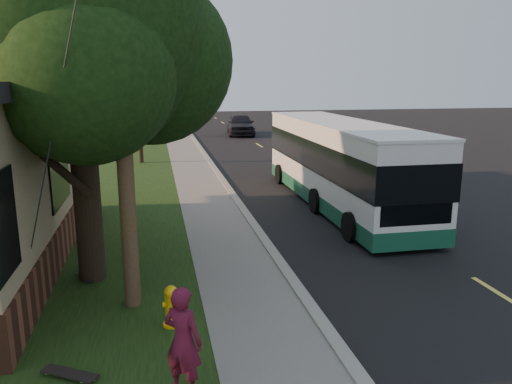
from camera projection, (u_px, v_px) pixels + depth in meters
ground at (314, 315)px, 9.27m from camera, size 120.00×120.00×0.00m
road at (332, 191)px, 19.60m from camera, size 8.00×80.00×0.01m
curb at (232, 194)px, 18.81m from camera, size 0.25×80.00×0.12m
sidewalk at (205, 195)px, 18.62m from camera, size 2.00×80.00×0.08m
grass_verge at (108, 200)px, 17.94m from camera, size 5.00×80.00×0.07m
fire_hydrant at (171, 306)px, 8.67m from camera, size 0.32×0.32×0.74m
utility_pole at (119, 58)px, 8.55m from camera, size 2.86×3.21×9.07m
leafy_tree at (77, 33)px, 9.84m from camera, size 6.30×6.00×7.80m
bare_tree_near at (139, 122)px, 25.31m from camera, size 1.38×1.21×4.31m
bare_tree_far at (150, 111)px, 36.91m from camera, size 1.38×1.21×4.03m
traffic_signal at (193, 93)px, 41.16m from camera, size 0.18×0.22×5.50m
transit_bus at (339, 161)px, 17.06m from camera, size 2.45×10.64×2.88m
skateboarder at (183, 341)px, 6.69m from camera, size 0.68×0.64×1.56m
skateboard_main at (86, 276)px, 10.78m from camera, size 0.41×0.75×0.07m
skateboard_spare at (70, 374)px, 7.19m from camera, size 0.87×0.63×0.08m
distant_car at (240, 124)px, 38.89m from camera, size 2.50×5.15×1.69m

